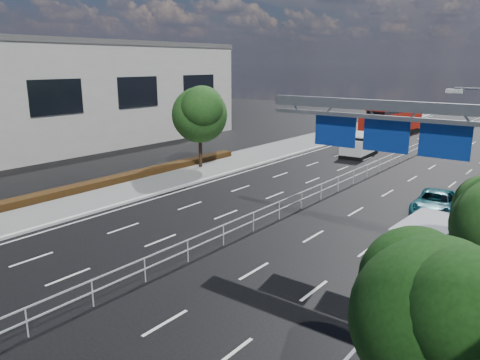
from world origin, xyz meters
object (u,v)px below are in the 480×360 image
Objects in this scene: white_minivan at (359,145)px; silver_minivan at (427,246)px; red_bus at (391,120)px; near_car_dark at (411,121)px; overhead_gantry at (403,131)px; near_car_silver at (362,141)px; parked_car_teal at (436,203)px.

white_minivan is 0.98× the size of silver_minivan.
red_bus is 9.69m from near_car_dark.
overhead_gantry is 0.92× the size of red_bus.
red_bus reaches higher than silver_minivan.
red_bus is (-2.47, 14.72, 0.69)m from white_minivan.
parked_car_teal is (11.78, -17.06, -0.15)m from near_car_silver.
near_car_silver is at bearing 105.71° from white_minivan.
red_bus is at bearing 88.14° from near_car_dark.
near_car_dark is 0.87× the size of parked_car_teal.
white_minivan is at bearing 123.14° from parked_car_teal.
near_car_dark is at bearing -78.75° from near_car_silver.
white_minivan is 1.04× the size of near_car_silver.
near_car_dark is at bearing 104.88° from parked_car_teal.
parked_car_teal is at bearing -57.83° from red_bus.
white_minivan is 3.99m from near_car_silver.
silver_minivan is (15.43, -45.46, 0.32)m from near_car_dark.
near_car_silver reaches higher than parked_car_teal.
near_car_dark is at bearing 107.12° from overhead_gantry.
silver_minivan is (14.73, -35.85, -0.71)m from red_bus.
near_car_silver reaches higher than near_car_dark.
overhead_gantry reaches higher than parked_car_teal.
white_minivan is at bearing 122.80° from silver_minivan.
overhead_gantry is at bearing 101.11° from near_car_dark.
overhead_gantry is 47.36m from near_car_dark.
red_bus is 2.75× the size of near_car_dark.
overhead_gantry is 23.73m from white_minivan.
silver_minivan is at bearing 124.75° from near_car_silver.
silver_minivan reaches higher than near_car_dark.
silver_minivan is at bearing -60.26° from red_bus.
near_car_silver is at bearing 121.31° from silver_minivan.
parked_car_teal is at bearing 103.89° from near_car_dark.
overhead_gantry is 37.97m from red_bus.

